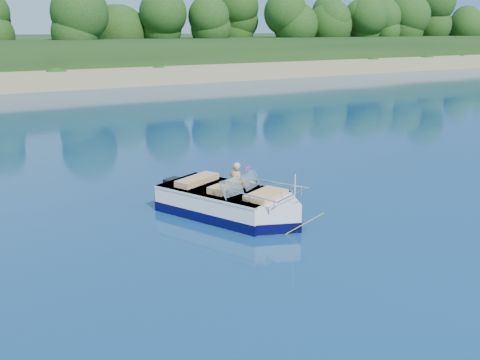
{
  "coord_description": "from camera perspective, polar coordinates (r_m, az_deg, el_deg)",
  "views": [
    {
      "loc": [
        -9.85,
        -11.74,
        4.95
      ],
      "look_at": [
        -2.48,
        0.71,
        0.85
      ],
      "focal_mm": 40.0,
      "sensor_mm": 36.0,
      "label": 1
    }
  ],
  "objects": [
    {
      "name": "treeline",
      "position": [
        53.67,
        -20.78,
        15.48
      ],
      "size": [
        150.0,
        7.12,
        8.19
      ],
      "color": "black",
      "rests_on": "ground"
    },
    {
      "name": "shoreline",
      "position": [
        76.25,
        -23.66,
        11.55
      ],
      "size": [
        170.0,
        59.0,
        6.0
      ],
      "color": "#9D855B",
      "rests_on": "ground"
    },
    {
      "name": "boy",
      "position": [
        16.69,
        -0.59,
        -1.42
      ],
      "size": [
        0.58,
        0.8,
        1.44
      ],
      "primitive_type": "imported",
      "rotation": [
        0.0,
        -0.17,
        1.96
      ],
      "color": "tan",
      "rests_on": "ground"
    },
    {
      "name": "ground",
      "position": [
        16.1,
        8.93,
        -2.28
      ],
      "size": [
        160.0,
        160.0,
        0.0
      ],
      "primitive_type": "plane",
      "color": "#0A264C",
      "rests_on": "ground"
    },
    {
      "name": "tow_tube",
      "position": [
        16.71,
        -0.42,
        -1.03
      ],
      "size": [
        1.75,
        1.75,
        0.4
      ],
      "rotation": [
        0.0,
        0.0,
        -0.17
      ],
      "color": "#FFC900",
      "rests_on": "ground"
    },
    {
      "name": "motorboat",
      "position": [
        14.57,
        -0.83,
        -2.66
      ],
      "size": [
        3.09,
        4.77,
        1.7
      ],
      "rotation": [
        0.0,
        0.0,
        0.41
      ],
      "color": "white",
      "rests_on": "ground"
    }
  ]
}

